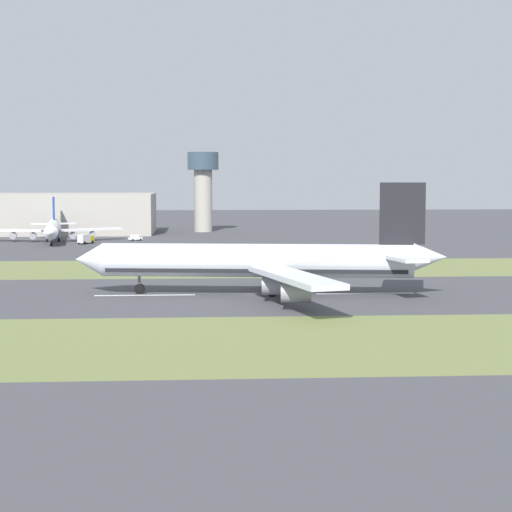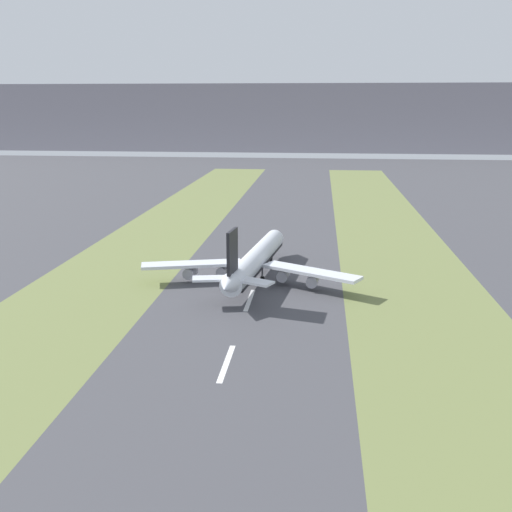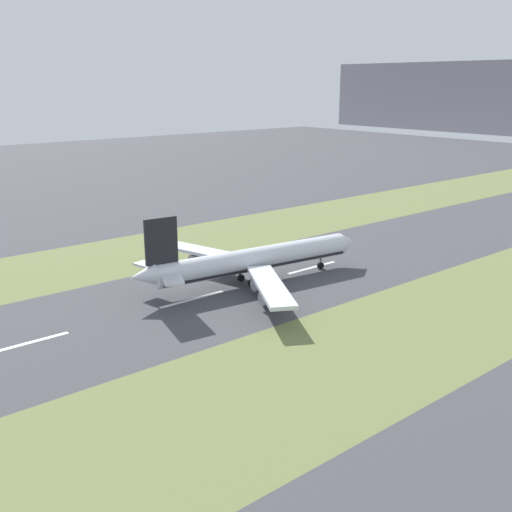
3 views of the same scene
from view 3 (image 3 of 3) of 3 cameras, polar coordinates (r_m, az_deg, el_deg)
The scene contains 7 objects.
ground_plane at distance 156.17m, azimuth 0.37°, elevation -2.43°, with size 800.00×800.00×0.00m, color #424247.
grass_median_west at distance 191.38m, azimuth -8.30°, elevation 0.93°, with size 40.00×600.00×0.01m, color olive.
grass_median_east at distance 127.28m, azimuth 13.58°, elevation -7.38°, with size 40.00×600.00×0.01m, color olive.
centreline_dash_near at distance 128.58m, azimuth -21.19°, elevation -7.82°, with size 1.20×18.00×0.01m, color silver.
centreline_dash_mid at distance 144.38m, azimuth -6.05°, elevation -4.11°, with size 1.20×18.00×0.01m, color silver.
centreline_dash_far at distance 168.40m, azimuth 5.34°, elevation -1.10°, with size 1.20×18.00×0.01m, color silver.
airplane_main_jet at distance 153.06m, azimuth -0.60°, elevation -0.46°, with size 63.64×67.16×20.20m.
Camera 3 is at (113.48, -94.89, 50.06)m, focal length 42.00 mm.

